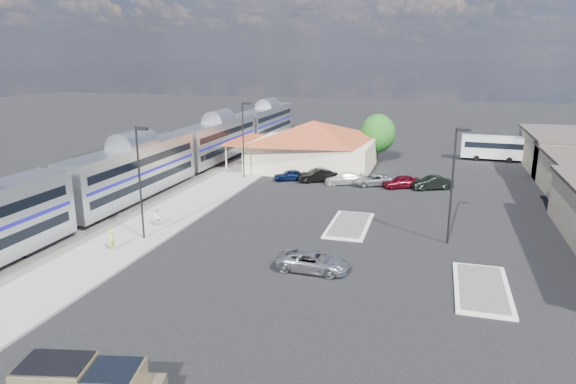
# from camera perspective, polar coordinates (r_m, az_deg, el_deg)

# --- Properties ---
(ground) EXTENTS (280.00, 280.00, 0.00)m
(ground) POSITION_cam_1_polar(r_m,az_deg,el_deg) (43.24, 1.15, -4.14)
(ground) COLOR black
(ground) RESTS_ON ground
(railbed) EXTENTS (16.00, 100.00, 0.12)m
(railbed) POSITION_cam_1_polar(r_m,az_deg,el_deg) (58.73, -16.90, 0.38)
(railbed) COLOR #4C4944
(railbed) RESTS_ON ground
(platform) EXTENTS (5.50, 92.00, 0.18)m
(platform) POSITION_cam_1_polar(r_m,az_deg,el_deg) (52.67, -9.82, -0.77)
(platform) COLOR gray
(platform) RESTS_ON ground
(passenger_train) EXTENTS (3.00, 104.00, 5.55)m
(passenger_train) POSITION_cam_1_polar(r_m,az_deg,el_deg) (53.36, -16.63, 2.10)
(passenger_train) COLOR silver
(passenger_train) RESTS_ON ground
(freight_cars) EXTENTS (2.80, 46.00, 4.00)m
(freight_cars) POSITION_cam_1_polar(r_m,az_deg,el_deg) (62.67, -17.69, 2.96)
(freight_cars) COLOR black
(freight_cars) RESTS_ON ground
(station_depot) EXTENTS (18.35, 12.24, 6.20)m
(station_depot) POSITION_cam_1_polar(r_m,az_deg,el_deg) (66.19, 2.76, 5.30)
(station_depot) COLOR beige
(station_depot) RESTS_ON ground
(traffic_island_south) EXTENTS (3.30, 7.50, 0.21)m
(traffic_island_south) POSITION_cam_1_polar(r_m,az_deg,el_deg) (44.27, 6.84, -3.65)
(traffic_island_south) COLOR silver
(traffic_island_south) RESTS_ON ground
(traffic_island_north) EXTENTS (3.30, 7.50, 0.21)m
(traffic_island_north) POSITION_cam_1_polar(r_m,az_deg,el_deg) (34.62, 20.75, -9.96)
(traffic_island_north) COLOR silver
(traffic_island_north) RESTS_ON ground
(lamp_plat_s) EXTENTS (1.08, 0.25, 9.00)m
(lamp_plat_s) POSITION_cam_1_polar(r_m,az_deg,el_deg) (40.74, -16.09, 1.89)
(lamp_plat_s) COLOR black
(lamp_plat_s) RESTS_ON ground
(lamp_plat_n) EXTENTS (1.08, 0.25, 9.00)m
(lamp_plat_n) POSITION_cam_1_polar(r_m,az_deg,el_deg) (60.15, -4.94, 6.43)
(lamp_plat_n) COLOR black
(lamp_plat_n) RESTS_ON ground
(lamp_lot) EXTENTS (1.08, 0.25, 9.00)m
(lamp_lot) POSITION_cam_1_polar(r_m,az_deg,el_deg) (40.48, 17.97, 1.66)
(lamp_lot) COLOR black
(lamp_lot) RESTS_ON ground
(tree_depot) EXTENTS (4.71, 4.71, 6.63)m
(tree_depot) POSITION_cam_1_polar(r_m,az_deg,el_deg) (70.63, 9.94, 6.43)
(tree_depot) COLOR #382314
(tree_depot) RESTS_ON ground
(suv) EXTENTS (4.98, 2.43, 1.36)m
(suv) POSITION_cam_1_polar(r_m,az_deg,el_deg) (34.89, 2.83, -7.72)
(suv) COLOR #A9ABB1
(suv) RESTS_ON ground
(coach_bus) EXTENTS (10.68, 2.81, 3.39)m
(coach_bus) POSITION_cam_1_polar(r_m,az_deg,el_deg) (76.97, 22.66, 4.63)
(coach_bus) COLOR white
(coach_bus) RESTS_ON ground
(person_a) EXTENTS (0.38, 0.58, 1.59)m
(person_a) POSITION_cam_1_polar(r_m,az_deg,el_deg) (40.15, -19.00, -5.02)
(person_a) COLOR #C2CD40
(person_a) RESTS_ON platform
(person_b) EXTENTS (0.86, 0.95, 1.59)m
(person_b) POSITION_cam_1_polar(r_m,az_deg,el_deg) (44.73, -14.43, -2.66)
(person_b) COLOR silver
(person_b) RESTS_ON platform
(parked_car_a) EXTENTS (4.13, 3.05, 1.31)m
(parked_car_a) POSITION_cam_1_polar(r_m,az_deg,el_deg) (59.91, 0.21, 1.90)
(parked_car_a) COLOR #0C193C
(parked_car_a) RESTS_ON ground
(parked_car_b) EXTENTS (4.79, 3.64, 1.51)m
(parked_car_b) POSITION_cam_1_polar(r_m,az_deg,el_deg) (59.40, 3.26, 1.86)
(parked_car_b) COLOR black
(parked_car_b) RESTS_ON ground
(parked_car_c) EXTENTS (4.81, 3.68, 1.30)m
(parked_car_c) POSITION_cam_1_polar(r_m,az_deg,el_deg) (58.52, 6.25, 1.49)
(parked_car_c) COLOR white
(parked_car_c) RESTS_ON ground
(parked_car_d) EXTENTS (5.16, 3.89, 1.30)m
(parked_car_d) POSITION_cam_1_polar(r_m,az_deg,el_deg) (58.37, 9.39, 1.34)
(parked_car_d) COLOR gray
(parked_car_d) RESTS_ON ground
(parked_car_e) EXTENTS (4.52, 3.48, 1.44)m
(parked_car_e) POSITION_cam_1_polar(r_m,az_deg,el_deg) (57.79, 12.51, 1.12)
(parked_car_e) COLOR maroon
(parked_car_e) RESTS_ON ground
(parked_car_f) EXTENTS (4.67, 3.32, 1.46)m
(parked_car_f) POSITION_cam_1_polar(r_m,az_deg,el_deg) (57.99, 15.68, 0.98)
(parked_car_f) COLOR black
(parked_car_f) RESTS_ON ground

